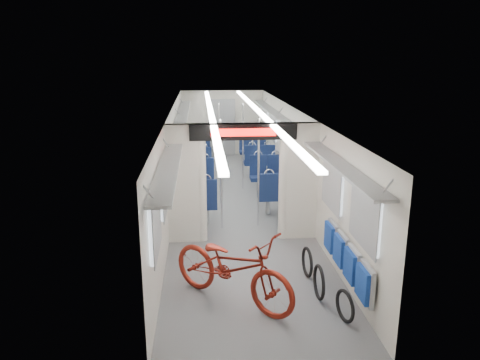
{
  "coord_description": "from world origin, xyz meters",
  "views": [
    {
      "loc": [
        -0.8,
        -10.62,
        3.56
      ],
      "look_at": [
        -0.05,
        -1.9,
        1.18
      ],
      "focal_mm": 35.0,
      "sensor_mm": 36.0,
      "label": 1
    }
  ],
  "objects_px": {
    "bike_hoop_b": "(319,284)",
    "stanchion_near_right": "(258,173)",
    "seat_bay_near_left": "(195,187)",
    "bike_hoop_a": "(345,308)",
    "bicycle": "(232,267)",
    "stanchion_far_left": "(220,146)",
    "stanchion_far_right": "(243,147)",
    "seat_bay_far_left": "(196,155)",
    "bike_hoop_c": "(307,263)",
    "flip_bench": "(346,258)",
    "seat_bay_far_right": "(256,153)",
    "stanchion_near_left": "(221,175)",
    "seat_bay_near_right": "(272,181)"
  },
  "relations": [
    {
      "from": "stanchion_near_left",
      "to": "seat_bay_far_left",
      "type": "bearing_deg",
      "value": 96.49
    },
    {
      "from": "bicycle",
      "to": "stanchion_near_left",
      "type": "bearing_deg",
      "value": 41.95
    },
    {
      "from": "bicycle",
      "to": "seat_bay_near_right",
      "type": "xyz_separation_m",
      "value": [
        1.31,
        4.69,
        -0.02
      ]
    },
    {
      "from": "seat_bay_near_left",
      "to": "seat_bay_far_left",
      "type": "height_order",
      "value": "seat_bay_near_left"
    },
    {
      "from": "bike_hoop_c",
      "to": "seat_bay_near_left",
      "type": "relative_size",
      "value": 0.23
    },
    {
      "from": "seat_bay_far_left",
      "to": "stanchion_near_right",
      "type": "distance_m",
      "value": 4.96
    },
    {
      "from": "seat_bay_far_left",
      "to": "seat_bay_near_right",
      "type": "bearing_deg",
      "value": -59.6
    },
    {
      "from": "seat_bay_far_left",
      "to": "stanchion_far_left",
      "type": "bearing_deg",
      "value": -69.73
    },
    {
      "from": "bicycle",
      "to": "seat_bay_far_left",
      "type": "bearing_deg",
      "value": 45.84
    },
    {
      "from": "bike_hoop_a",
      "to": "stanchion_far_left",
      "type": "distance_m",
      "value": 6.98
    },
    {
      "from": "seat_bay_near_left",
      "to": "seat_bay_near_right",
      "type": "bearing_deg",
      "value": 12.77
    },
    {
      "from": "bike_hoop_a",
      "to": "seat_bay_far_right",
      "type": "bearing_deg",
      "value": 91.18
    },
    {
      "from": "bike_hoop_b",
      "to": "bike_hoop_c",
      "type": "height_order",
      "value": "bike_hoop_b"
    },
    {
      "from": "bicycle",
      "to": "stanchion_far_left",
      "type": "distance_m",
      "value": 6.14
    },
    {
      "from": "seat_bay_far_right",
      "to": "stanchion_near_left",
      "type": "xyz_separation_m",
      "value": [
        -1.32,
        -5.06,
        0.62
      ]
    },
    {
      "from": "seat_bay_near_right",
      "to": "stanchion_near_right",
      "type": "relative_size",
      "value": 0.9
    },
    {
      "from": "stanchion_near_right",
      "to": "stanchion_near_left",
      "type": "bearing_deg",
      "value": -172.11
    },
    {
      "from": "flip_bench",
      "to": "seat_bay_far_left",
      "type": "bearing_deg",
      "value": 106.45
    },
    {
      "from": "seat_bay_far_left",
      "to": "stanchion_far_right",
      "type": "relative_size",
      "value": 0.88
    },
    {
      "from": "bike_hoop_b",
      "to": "seat_bay_far_left",
      "type": "xyz_separation_m",
      "value": [
        -1.85,
        7.9,
        0.29
      ]
    },
    {
      "from": "bike_hoop_a",
      "to": "seat_bay_far_left",
      "type": "height_order",
      "value": "seat_bay_far_left"
    },
    {
      "from": "bicycle",
      "to": "seat_bay_near_right",
      "type": "distance_m",
      "value": 4.86
    },
    {
      "from": "bike_hoop_b",
      "to": "stanchion_far_right",
      "type": "xyz_separation_m",
      "value": [
        -0.59,
        5.96,
        0.91
      ]
    },
    {
      "from": "bike_hoop_a",
      "to": "bike_hoop_b",
      "type": "bearing_deg",
      "value": 107.54
    },
    {
      "from": "bicycle",
      "to": "seat_bay_far_left",
      "type": "relative_size",
      "value": 1.06
    },
    {
      "from": "stanchion_near_right",
      "to": "bike_hoop_a",
      "type": "bearing_deg",
      "value": -79.17
    },
    {
      "from": "seat_bay_far_left",
      "to": "stanchion_far_right",
      "type": "bearing_deg",
      "value": -56.96
    },
    {
      "from": "seat_bay_near_left",
      "to": "bike_hoop_a",
      "type": "bearing_deg",
      "value": -67.37
    },
    {
      "from": "stanchion_near_left",
      "to": "stanchion_near_right",
      "type": "relative_size",
      "value": 1.0
    },
    {
      "from": "bike_hoop_b",
      "to": "stanchion_near_right",
      "type": "height_order",
      "value": "stanchion_near_right"
    },
    {
      "from": "seat_bay_far_left",
      "to": "flip_bench",
      "type": "bearing_deg",
      "value": -73.55
    },
    {
      "from": "stanchion_far_left",
      "to": "seat_bay_near_left",
      "type": "bearing_deg",
      "value": -109.31
    },
    {
      "from": "bike_hoop_a",
      "to": "stanchion_near_right",
      "type": "distance_m",
      "value": 3.97
    },
    {
      "from": "flip_bench",
      "to": "stanchion_near_left",
      "type": "distance_m",
      "value": 3.43
    },
    {
      "from": "bike_hoop_a",
      "to": "bicycle",
      "type": "bearing_deg",
      "value": 156.16
    },
    {
      "from": "bike_hoop_c",
      "to": "seat_bay_near_left",
      "type": "distance_m",
      "value": 4.01
    },
    {
      "from": "bike_hoop_c",
      "to": "stanchion_far_right",
      "type": "xyz_separation_m",
      "value": [
        -0.58,
        5.23,
        0.92
      ]
    },
    {
      "from": "bike_hoop_b",
      "to": "stanchion_near_right",
      "type": "distance_m",
      "value": 3.32
    },
    {
      "from": "stanchion_far_right",
      "to": "bicycle",
      "type": "bearing_deg",
      "value": -96.69
    },
    {
      "from": "bike_hoop_a",
      "to": "seat_bay_far_right",
      "type": "distance_m",
      "value": 8.75
    },
    {
      "from": "bike_hoop_c",
      "to": "flip_bench",
      "type": "bearing_deg",
      "value": -52.73
    },
    {
      "from": "stanchion_near_left",
      "to": "stanchion_far_right",
      "type": "height_order",
      "value": "same"
    },
    {
      "from": "bike_hoop_c",
      "to": "stanchion_far_left",
      "type": "bearing_deg",
      "value": 102.42
    },
    {
      "from": "bike_hoop_c",
      "to": "stanchion_near_left",
      "type": "xyz_separation_m",
      "value": [
        -1.29,
        2.31,
        0.92
      ]
    },
    {
      "from": "bicycle",
      "to": "bike_hoop_b",
      "type": "xyz_separation_m",
      "value": [
        1.29,
        -0.02,
        -0.32
      ]
    },
    {
      "from": "bike_hoop_b",
      "to": "bike_hoop_c",
      "type": "distance_m",
      "value": 0.73
    },
    {
      "from": "flip_bench",
      "to": "stanchion_far_left",
      "type": "bearing_deg",
      "value": 105.3
    },
    {
      "from": "stanchion_far_left",
      "to": "bike_hoop_c",
      "type": "bearing_deg",
      "value": -77.58
    },
    {
      "from": "bike_hoop_a",
      "to": "bike_hoop_b",
      "type": "relative_size",
      "value": 0.87
    },
    {
      "from": "bike_hoop_a",
      "to": "bike_hoop_c",
      "type": "bearing_deg",
      "value": 98.77
    }
  ]
}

